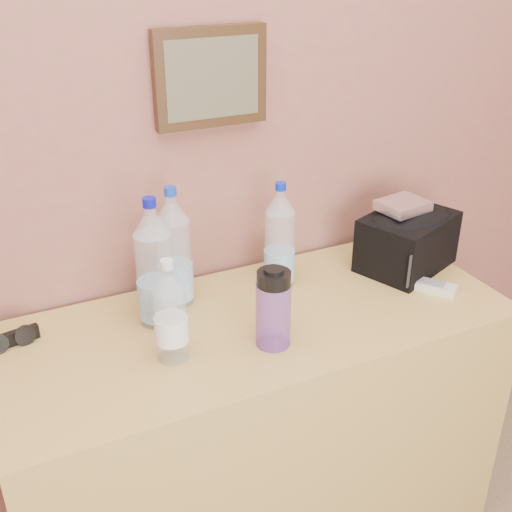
{
  "coord_description": "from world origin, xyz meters",
  "views": [
    {
      "loc": [
        -0.45,
        0.43,
        1.74
      ],
      "look_at": [
        0.17,
        1.71,
        1.01
      ],
      "focal_mm": 45.0,
      "sensor_mm": 36.0,
      "label": 1
    }
  ],
  "objects_px": {
    "dresser": "(257,440)",
    "ac_remote": "(427,285)",
    "toiletry_bag": "(407,238)",
    "foil_packet": "(403,205)",
    "pet_small": "(171,316)",
    "pet_large_c": "(280,241)",
    "sunglasses": "(10,339)",
    "pet_large_b": "(174,253)",
    "pet_large_a": "(155,269)",
    "nalgene_bottle": "(273,308)"
  },
  "relations": [
    {
      "from": "pet_large_a",
      "to": "toiletry_bag",
      "type": "relative_size",
      "value": 1.25
    },
    {
      "from": "pet_small",
      "to": "ac_remote",
      "type": "bearing_deg",
      "value": -0.03
    },
    {
      "from": "pet_large_c",
      "to": "toiletry_bag",
      "type": "relative_size",
      "value": 1.12
    },
    {
      "from": "pet_large_a",
      "to": "nalgene_bottle",
      "type": "xyz_separation_m",
      "value": [
        0.22,
        -0.22,
        -0.05
      ]
    },
    {
      "from": "dresser",
      "to": "nalgene_bottle",
      "type": "height_order",
      "value": "nalgene_bottle"
    },
    {
      "from": "pet_large_a",
      "to": "dresser",
      "type": "bearing_deg",
      "value": -23.92
    },
    {
      "from": "pet_large_c",
      "to": "toiletry_bag",
      "type": "height_order",
      "value": "pet_large_c"
    },
    {
      "from": "pet_large_b",
      "to": "foil_packet",
      "type": "distance_m",
      "value": 0.67
    },
    {
      "from": "dresser",
      "to": "nalgene_bottle",
      "type": "distance_m",
      "value": 0.53
    },
    {
      "from": "dresser",
      "to": "pet_large_a",
      "type": "bearing_deg",
      "value": 156.08
    },
    {
      "from": "dresser",
      "to": "toiletry_bag",
      "type": "bearing_deg",
      "value": 7.85
    },
    {
      "from": "pet_small",
      "to": "ac_remote",
      "type": "relative_size",
      "value": 1.59
    },
    {
      "from": "pet_large_a",
      "to": "ac_remote",
      "type": "xyz_separation_m",
      "value": [
        0.73,
        -0.17,
        -0.14
      ]
    },
    {
      "from": "dresser",
      "to": "pet_large_b",
      "type": "height_order",
      "value": "pet_large_b"
    },
    {
      "from": "pet_large_c",
      "to": "pet_small",
      "type": "distance_m",
      "value": 0.44
    },
    {
      "from": "pet_small",
      "to": "foil_packet",
      "type": "distance_m",
      "value": 0.77
    },
    {
      "from": "nalgene_bottle",
      "to": "foil_packet",
      "type": "xyz_separation_m",
      "value": [
        0.51,
        0.2,
        0.1
      ]
    },
    {
      "from": "ac_remote",
      "to": "toiletry_bag",
      "type": "distance_m",
      "value": 0.16
    },
    {
      "from": "sunglasses",
      "to": "foil_packet",
      "type": "distance_m",
      "value": 1.11
    },
    {
      "from": "sunglasses",
      "to": "pet_large_c",
      "type": "bearing_deg",
      "value": -11.41
    },
    {
      "from": "ac_remote",
      "to": "toiletry_bag",
      "type": "relative_size",
      "value": 0.6
    },
    {
      "from": "pet_large_c",
      "to": "foil_packet",
      "type": "distance_m",
      "value": 0.37
    },
    {
      "from": "pet_small",
      "to": "foil_packet",
      "type": "height_order",
      "value": "pet_small"
    },
    {
      "from": "pet_small",
      "to": "toiletry_bag",
      "type": "distance_m",
      "value": 0.79
    },
    {
      "from": "pet_small",
      "to": "sunglasses",
      "type": "height_order",
      "value": "pet_small"
    },
    {
      "from": "toiletry_bag",
      "to": "ac_remote",
      "type": "bearing_deg",
      "value": -123.05
    },
    {
      "from": "dresser",
      "to": "pet_small",
      "type": "xyz_separation_m",
      "value": [
        -0.25,
        -0.06,
        0.53
      ]
    },
    {
      "from": "pet_large_c",
      "to": "toiletry_bag",
      "type": "xyz_separation_m",
      "value": [
        0.39,
        -0.07,
        -0.04
      ]
    },
    {
      "from": "dresser",
      "to": "ac_remote",
      "type": "distance_m",
      "value": 0.66
    },
    {
      "from": "dresser",
      "to": "ac_remote",
      "type": "relative_size",
      "value": 8.2
    },
    {
      "from": "nalgene_bottle",
      "to": "sunglasses",
      "type": "bearing_deg",
      "value": 155.16
    },
    {
      "from": "sunglasses",
      "to": "ac_remote",
      "type": "bearing_deg",
      "value": -21.85
    },
    {
      "from": "toiletry_bag",
      "to": "nalgene_bottle",
      "type": "bearing_deg",
      "value": 177.81
    },
    {
      "from": "foil_packet",
      "to": "dresser",
      "type": "bearing_deg",
      "value": -171.03
    },
    {
      "from": "toiletry_bag",
      "to": "foil_packet",
      "type": "bearing_deg",
      "value": 144.1
    },
    {
      "from": "pet_large_c",
      "to": "pet_small",
      "type": "relative_size",
      "value": 1.18
    },
    {
      "from": "nalgene_bottle",
      "to": "pet_small",
      "type": "bearing_deg",
      "value": 167.77
    },
    {
      "from": "sunglasses",
      "to": "ac_remote",
      "type": "height_order",
      "value": "sunglasses"
    },
    {
      "from": "pet_large_a",
      "to": "pet_large_b",
      "type": "distance_m",
      "value": 0.1
    },
    {
      "from": "toiletry_bag",
      "to": "foil_packet",
      "type": "height_order",
      "value": "foil_packet"
    },
    {
      "from": "nalgene_bottle",
      "to": "ac_remote",
      "type": "relative_size",
      "value": 1.28
    },
    {
      "from": "nalgene_bottle",
      "to": "foil_packet",
      "type": "distance_m",
      "value": 0.56
    },
    {
      "from": "pet_large_b",
      "to": "pet_large_c",
      "type": "bearing_deg",
      "value": -6.42
    },
    {
      "from": "sunglasses",
      "to": "pet_large_b",
      "type": "bearing_deg",
      "value": -7.57
    },
    {
      "from": "pet_large_b",
      "to": "ac_remote",
      "type": "xyz_separation_m",
      "value": [
        0.65,
        -0.24,
        -0.14
      ]
    },
    {
      "from": "dresser",
      "to": "ac_remote",
      "type": "bearing_deg",
      "value": -7.43
    },
    {
      "from": "pet_small",
      "to": "foil_packet",
      "type": "relative_size",
      "value": 1.96
    },
    {
      "from": "sunglasses",
      "to": "toiletry_bag",
      "type": "bearing_deg",
      "value": -14.67
    },
    {
      "from": "pet_large_c",
      "to": "pet_small",
      "type": "height_order",
      "value": "pet_large_c"
    },
    {
      "from": "pet_large_b",
      "to": "sunglasses",
      "type": "distance_m",
      "value": 0.45
    }
  ]
}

